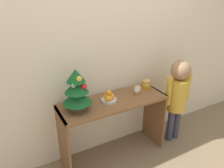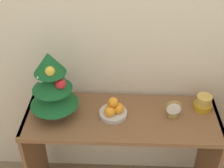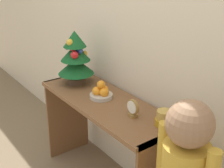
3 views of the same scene
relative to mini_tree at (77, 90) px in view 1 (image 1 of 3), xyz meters
name	(u,v)px [view 1 (image 1 of 3)]	position (x,y,z in m)	size (l,w,h in m)	color
ground_plane	(123,166)	(0.39, -0.21, -0.94)	(12.00, 12.00, 0.00)	#7A664C
back_wall	(102,46)	(0.39, 0.25, 0.31)	(7.00, 0.05, 2.50)	beige
console_table	(114,114)	(0.39, 0.00, -0.38)	(1.16, 0.42, 0.73)	brown
mini_tree	(77,90)	(0.00, 0.00, 0.00)	(0.28, 0.28, 0.42)	#4C3828
fruit_bowl	(109,98)	(0.34, 0.00, -0.17)	(0.16, 0.16, 0.13)	#B7B2A8
singing_bowl	(146,84)	(0.88, 0.08, -0.17)	(0.11, 0.11, 0.10)	#B78419
desk_clock	(137,90)	(0.69, 0.00, -0.16)	(0.10, 0.04, 0.12)	olive
child_figure	(178,92)	(1.22, -0.10, -0.26)	(0.37, 0.23, 1.07)	#38384C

